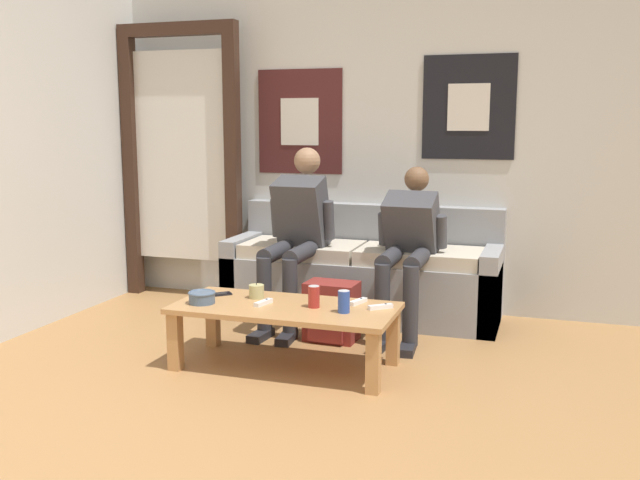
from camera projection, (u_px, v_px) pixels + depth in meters
wall_back at (400, 139)px, 5.27m from camera, size 10.00×0.07×2.55m
door_frame at (181, 148)px, 5.60m from camera, size 1.00×0.10×2.15m
couch at (362, 276)px, 5.17m from camera, size 1.96×0.66×0.79m
coffee_table at (285, 315)px, 4.07m from camera, size 1.27×0.59×0.37m
person_seated_adult at (296, 229)px, 4.92m from camera, size 0.47×0.89×1.22m
person_seated_teen at (408, 243)px, 4.69m from camera, size 0.47×0.88×1.10m
backpack at (331, 313)px, 4.60m from camera, size 0.34×0.26×0.38m
ceramic_bowl at (202, 297)px, 4.11m from camera, size 0.16×0.16×0.07m
pillar_candle at (256, 291)px, 4.23m from camera, size 0.09×0.09×0.09m
drink_can_blue at (344, 302)px, 3.90m from camera, size 0.07×0.07×0.12m
drink_can_red at (314, 297)px, 4.01m from camera, size 0.07×0.07×0.12m
game_controller_near_left at (263, 303)px, 4.08m from camera, size 0.07×0.15×0.03m
game_controller_near_right at (358, 302)px, 4.10m from camera, size 0.08×0.15×0.03m
game_controller_far_center at (380, 307)px, 3.99m from camera, size 0.13×0.12×0.03m
cell_phone at (220, 294)px, 4.31m from camera, size 0.15×0.14×0.01m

